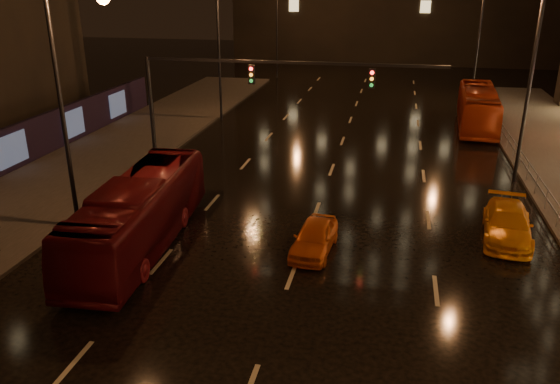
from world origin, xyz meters
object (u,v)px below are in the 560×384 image
(taxi_near, at_px, (314,237))
(taxi_far, at_px, (507,224))
(bus_red, at_px, (140,213))
(bus_curb, at_px, (478,108))

(taxi_near, relative_size, taxi_far, 0.79)
(bus_red, relative_size, bus_curb, 0.99)
(taxi_near, bearing_deg, taxi_far, 24.59)
(bus_red, height_order, taxi_near, bus_red)
(bus_red, bearing_deg, taxi_near, 3.76)
(taxi_near, xyz_separation_m, taxi_far, (7.50, 2.76, 0.05))
(bus_curb, xyz_separation_m, taxi_near, (-8.50, -21.59, -0.82))
(taxi_far, bearing_deg, bus_curb, 93.85)
(bus_curb, distance_m, taxi_near, 23.22)
(bus_red, distance_m, taxi_near, 6.86)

